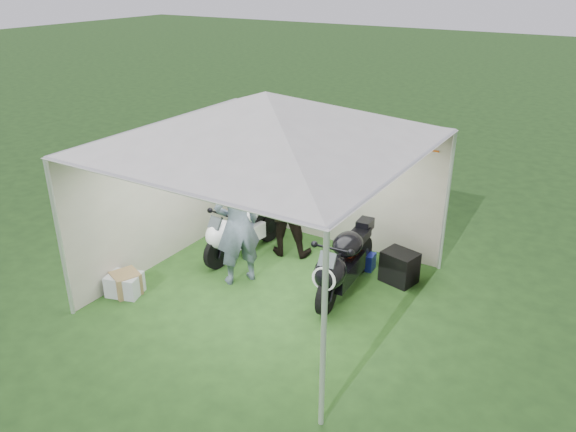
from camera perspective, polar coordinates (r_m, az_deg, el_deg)
name	(u,v)px	position (r m, az deg, el deg)	size (l,w,h in m)	color
ground	(269,289)	(8.62, -1.99, -7.41)	(80.00, 80.00, 0.00)	#214218
canopy_tent	(267,123)	(7.64, -2.13, 9.44)	(5.66, 5.66, 3.00)	silver
motorcycle_white	(240,228)	(9.38, -4.93, -1.25)	(0.53, 1.84, 0.91)	black
motorcycle_black	(343,262)	(8.28, 5.62, -4.67)	(0.52, 1.96, 0.96)	black
paddock_stand	(363,260)	(9.20, 7.65, -4.50)	(0.36, 0.23, 0.27)	#232FCE
person_dark_jacket	(287,204)	(9.30, -0.13, 1.23)	(0.87, 0.68, 1.79)	black
person_blue_jacket	(237,224)	(8.43, -5.16, -0.83)	(0.70, 0.46, 1.93)	slate
equipment_box	(399,267)	(8.86, 11.26, -5.10)	(0.50, 0.40, 0.50)	black
crate_0	(125,284)	(8.76, -16.26, -6.68)	(0.48, 0.38, 0.32)	#AFB3B8
crate_1	(126,283)	(8.78, -16.13, -6.57)	(0.38, 0.38, 0.34)	olive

